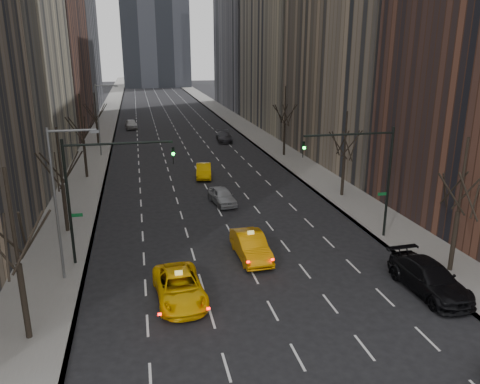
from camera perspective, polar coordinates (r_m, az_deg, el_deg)
ground at (r=22.36m, az=7.03°, el=-19.34°), size 400.00×400.00×0.00m
sidewalk_left at (r=88.09m, az=-16.25°, el=7.69°), size 4.50×320.00×0.15m
sidewalk_right at (r=89.84m, az=-0.32°, el=8.52°), size 4.50×320.00×0.15m
tree_lw_a at (r=23.57m, az=-25.37°, el=-8.08°), size 3.36×3.50×8.28m
tree_lw_b at (r=36.60m, az=-20.82°, el=0.81°), size 3.36×3.50×7.82m
tree_lw_c at (r=52.03m, az=-18.53°, el=5.92°), size 3.36×3.50×8.74m
tree_lw_d at (r=69.80m, az=-17.10°, el=8.26°), size 3.36×3.50×7.36m
tree_rw_a at (r=30.80m, az=25.01°, el=-2.31°), size 3.36×3.50×8.28m
tree_rw_b at (r=44.05m, az=12.58°, el=4.10°), size 3.36×3.50×7.82m
tree_rw_c at (r=60.49m, az=5.47°, el=8.14°), size 3.36×3.50×8.74m
traffic_mast_left at (r=30.03m, az=-17.22°, el=1.30°), size 6.69×0.39×8.00m
traffic_mast_right at (r=33.67m, az=15.34°, el=3.10°), size 6.69×0.39×8.00m
streetlight_near at (r=28.30m, az=-21.02°, el=0.27°), size 2.83×0.22×9.00m
streetlight_far at (r=62.53m, az=-16.65°, el=9.27°), size 2.83×0.22×9.00m
taxi_suv at (r=26.29m, az=-7.39°, el=-11.43°), size 2.85×5.59×1.51m
taxi_sedan at (r=30.96m, az=1.32°, el=-6.59°), size 1.94×5.13×1.67m
silver_sedan_ahead at (r=41.65m, az=-2.17°, el=-0.49°), size 2.28×4.49×1.46m
parked_suv_black at (r=28.87m, az=22.08°, el=-9.70°), size 2.64×5.98×1.71m
far_taxi at (r=50.49m, az=-4.45°, el=2.59°), size 2.15×4.64×1.47m
far_suv_grey at (r=70.62m, az=-1.97°, el=6.76°), size 2.47×5.29×1.49m
far_car_white at (r=84.51m, az=-13.12°, el=8.06°), size 2.26×4.85×1.61m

